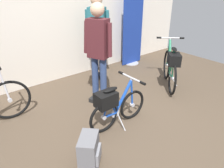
{
  "coord_description": "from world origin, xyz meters",
  "views": [
    {
      "loc": [
        -1.79,
        -1.86,
        1.92
      ],
      "look_at": [
        -0.04,
        0.33,
        0.55
      ],
      "focal_mm": 34.55,
      "sensor_mm": 36.0,
      "label": 1
    }
  ],
  "objects_px": {
    "folding_bike_foreground": "(115,105)",
    "floor_banner_stand": "(133,34)",
    "display_bike_right": "(171,67)",
    "visitor_near_wall": "(98,49)",
    "visitor_browsing": "(97,33)",
    "backpack_on_floor": "(89,150)"
  },
  "relations": [
    {
      "from": "display_bike_right",
      "to": "visitor_browsing",
      "type": "xyz_separation_m",
      "value": [
        -0.84,
        1.18,
        0.56
      ]
    },
    {
      "from": "backpack_on_floor",
      "to": "display_bike_right",
      "type": "bearing_deg",
      "value": 16.36
    },
    {
      "from": "display_bike_right",
      "to": "visitor_near_wall",
      "type": "height_order",
      "value": "visitor_near_wall"
    },
    {
      "from": "visitor_browsing",
      "to": "backpack_on_floor",
      "type": "height_order",
      "value": "visitor_browsing"
    },
    {
      "from": "floor_banner_stand",
      "to": "folding_bike_foreground",
      "type": "height_order",
      "value": "floor_banner_stand"
    },
    {
      "from": "folding_bike_foreground",
      "to": "display_bike_right",
      "type": "distance_m",
      "value": 1.67
    },
    {
      "from": "folding_bike_foreground",
      "to": "floor_banner_stand",
      "type": "bearing_deg",
      "value": 41.33
    },
    {
      "from": "display_bike_right",
      "to": "backpack_on_floor",
      "type": "distance_m",
      "value": 2.4
    },
    {
      "from": "floor_banner_stand",
      "to": "visitor_near_wall",
      "type": "height_order",
      "value": "floor_banner_stand"
    },
    {
      "from": "visitor_near_wall",
      "to": "visitor_browsing",
      "type": "height_order",
      "value": "visitor_browsing"
    },
    {
      "from": "visitor_browsing",
      "to": "backpack_on_floor",
      "type": "xyz_separation_m",
      "value": [
        -1.45,
        -1.86,
        -0.8
      ]
    },
    {
      "from": "floor_banner_stand",
      "to": "display_bike_right",
      "type": "bearing_deg",
      "value": -103.28
    },
    {
      "from": "folding_bike_foreground",
      "to": "visitor_browsing",
      "type": "relative_size",
      "value": 0.58
    },
    {
      "from": "display_bike_right",
      "to": "visitor_near_wall",
      "type": "relative_size",
      "value": 0.6
    },
    {
      "from": "display_bike_right",
      "to": "visitor_near_wall",
      "type": "xyz_separation_m",
      "value": [
        -1.36,
        0.43,
        0.51
      ]
    },
    {
      "from": "visitor_near_wall",
      "to": "backpack_on_floor",
      "type": "height_order",
      "value": "visitor_near_wall"
    },
    {
      "from": "visitor_near_wall",
      "to": "backpack_on_floor",
      "type": "bearing_deg",
      "value": -130.31
    },
    {
      "from": "floor_banner_stand",
      "to": "display_bike_right",
      "type": "distance_m",
      "value": 1.49
    },
    {
      "from": "folding_bike_foreground",
      "to": "display_bike_right",
      "type": "height_order",
      "value": "display_bike_right"
    },
    {
      "from": "backpack_on_floor",
      "to": "visitor_browsing",
      "type": "bearing_deg",
      "value": 51.97
    },
    {
      "from": "display_bike_right",
      "to": "visitor_near_wall",
      "type": "distance_m",
      "value": 1.51
    },
    {
      "from": "floor_banner_stand",
      "to": "display_bike_right",
      "type": "relative_size",
      "value": 1.69
    }
  ]
}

